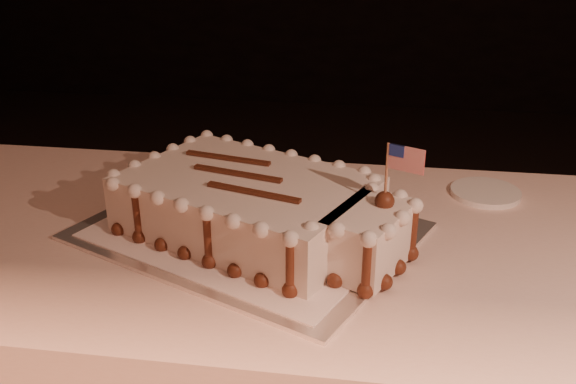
# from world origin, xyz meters

# --- Properties ---
(cake_board) EXTENTS (0.74, 0.67, 0.01)m
(cake_board) POSITION_xyz_m (-0.30, 0.60, 0.75)
(cake_board) COLOR silver
(cake_board) RESTS_ON banquet_table
(doily) EXTENTS (0.67, 0.60, 0.00)m
(doily) POSITION_xyz_m (-0.30, 0.60, 0.76)
(doily) COLOR white
(doily) RESTS_ON cake_board
(sheet_cake) EXTENTS (0.60, 0.48, 0.23)m
(sheet_cake) POSITION_xyz_m (-0.27, 0.59, 0.81)
(sheet_cake) COLOR white
(sheet_cake) RESTS_ON doily
(side_plate) EXTENTS (0.15, 0.15, 0.01)m
(side_plate) POSITION_xyz_m (0.19, 0.85, 0.76)
(side_plate) COLOR white
(side_plate) RESTS_ON banquet_table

